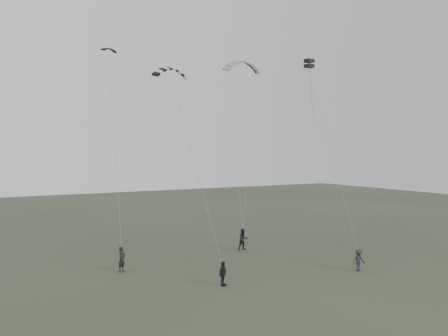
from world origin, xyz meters
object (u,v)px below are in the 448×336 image
kite_striped (171,69)px  kite_box (309,63)px  flyer_left (122,259)px  flyer_center (223,274)px  kite_dark_small (109,49)px  flyer_far (359,260)px  kite_pale_large (243,61)px  flyer_right (243,239)px

kite_striped → kite_box: (12.62, -0.64, 1.52)m
flyer_left → flyer_center: bearing=-93.1°
flyer_center → kite_dark_small: (-4.33, 11.26, 16.38)m
flyer_left → flyer_far: 17.38m
kite_dark_small → flyer_far: bearing=-63.1°
kite_dark_small → kite_striped: bearing=-84.0°
flyer_center → kite_dark_small: size_ratio=1.22×
kite_pale_large → kite_box: size_ratio=5.57×
flyer_right → kite_dark_small: bearing=175.0°
kite_box → kite_dark_small: bearing=160.2°
kite_dark_small → flyer_left: bearing=-117.0°
flyer_far → kite_striped: bearing=155.0°
flyer_left → kite_box: kite_box is taller
kite_box → flyer_left: bearing=176.3°
flyer_center → kite_striped: bearing=69.4°
kite_pale_large → kite_dark_small: bearing=-173.4°
flyer_center → flyer_right: bearing=16.9°
flyer_left → flyer_right: bearing=-30.4°
kite_pale_large → flyer_far: bearing=-86.6°
kite_dark_small → kite_box: kite_dark_small is taller
kite_pale_large → kite_box: (1.77, -8.05, -1.47)m
flyer_right → kite_dark_small: 19.88m
flyer_center → kite_pale_large: size_ratio=0.40×
flyer_left → flyer_far: (15.23, -8.39, -0.12)m
kite_striped → flyer_left: bearing=156.0°
kite_dark_small → kite_striped: size_ratio=0.49×
kite_pale_large → flyer_right: bearing=-121.2°
flyer_right → kite_pale_large: kite_pale_large is taller
kite_pale_large → kite_striped: kite_pale_large is taller
flyer_left → kite_striped: bearing=-56.4°
flyer_right → flyer_far: 10.78m
kite_pale_large → kite_box: kite_pale_large is taller
kite_dark_small → kite_box: (15.63, -6.39, -0.75)m
flyer_left → kite_pale_large: (14.29, 6.33, 16.97)m
flyer_left → kite_striped: kite_striped is taller
kite_dark_small → kite_pale_large: kite_pale_large is taller
flyer_center → kite_dark_small: bearing=77.0°
flyer_right → flyer_far: (3.69, -10.13, -0.14)m
flyer_left → kite_striped: 14.44m
flyer_far → flyer_right: bearing=116.9°
flyer_far → kite_pale_large: size_ratio=0.40×
flyer_right → kite_striped: kite_striped is taller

